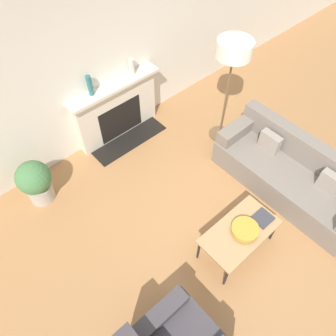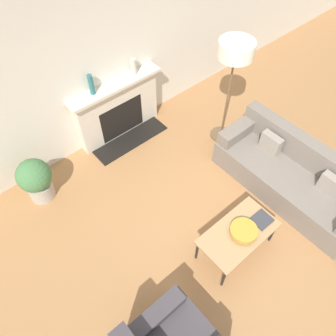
{
  "view_description": "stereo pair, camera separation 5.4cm",
  "coord_description": "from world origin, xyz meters",
  "px_view_note": "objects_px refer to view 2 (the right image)",
  "views": [
    {
      "loc": [
        -2.21,
        -0.89,
        4.09
      ],
      "look_at": [
        -0.29,
        1.27,
        0.45
      ],
      "focal_mm": 35.0,
      "sensor_mm": 36.0,
      "label": 1
    },
    {
      "loc": [
        -2.17,
        -0.92,
        4.09
      ],
      "look_at": [
        -0.29,
        1.27,
        0.45
      ],
      "focal_mm": 35.0,
      "sensor_mm": 36.0,
      "label": 2
    }
  ],
  "objects_px": {
    "couch": "(291,176)",
    "book": "(262,220)",
    "fireplace": "(118,110)",
    "floor_lamp": "(235,57)",
    "mantel_vase_center_left": "(134,66)",
    "potted_plant": "(35,179)",
    "mantel_vase_left": "(91,85)",
    "bowl": "(244,231)",
    "coffee_table": "(238,234)"
  },
  "relations": [
    {
      "from": "couch",
      "to": "coffee_table",
      "type": "height_order",
      "value": "couch"
    },
    {
      "from": "couch",
      "to": "book",
      "type": "xyz_separation_m",
      "value": [
        -0.99,
        -0.22,
        0.17
      ]
    },
    {
      "from": "coffee_table",
      "to": "bowl",
      "type": "height_order",
      "value": "bowl"
    },
    {
      "from": "fireplace",
      "to": "mantel_vase_center_left",
      "type": "distance_m",
      "value": 0.76
    },
    {
      "from": "fireplace",
      "to": "bowl",
      "type": "xyz_separation_m",
      "value": [
        -0.11,
        -2.79,
        0.02
      ]
    },
    {
      "from": "coffee_table",
      "to": "mantel_vase_left",
      "type": "distance_m",
      "value": 2.88
    },
    {
      "from": "bowl",
      "to": "potted_plant",
      "type": "bearing_deg",
      "value": 122.22
    },
    {
      "from": "coffee_table",
      "to": "book",
      "type": "xyz_separation_m",
      "value": [
        0.35,
        -0.07,
        0.05
      ]
    },
    {
      "from": "couch",
      "to": "potted_plant",
      "type": "distance_m",
      "value": 3.65
    },
    {
      "from": "bowl",
      "to": "book",
      "type": "relative_size",
      "value": 1.42
    },
    {
      "from": "mantel_vase_center_left",
      "to": "mantel_vase_left",
      "type": "bearing_deg",
      "value": 180.0
    },
    {
      "from": "potted_plant",
      "to": "coffee_table",
      "type": "bearing_deg",
      "value": -57.99
    },
    {
      "from": "fireplace",
      "to": "bowl",
      "type": "bearing_deg",
      "value": -92.28
    },
    {
      "from": "fireplace",
      "to": "floor_lamp",
      "type": "height_order",
      "value": "floor_lamp"
    },
    {
      "from": "fireplace",
      "to": "floor_lamp",
      "type": "bearing_deg",
      "value": -43.43
    },
    {
      "from": "coffee_table",
      "to": "bowl",
      "type": "relative_size",
      "value": 2.98
    },
    {
      "from": "couch",
      "to": "bowl",
      "type": "distance_m",
      "value": 1.33
    },
    {
      "from": "couch",
      "to": "mantel_vase_left",
      "type": "height_order",
      "value": "mantel_vase_left"
    },
    {
      "from": "floor_lamp",
      "to": "mantel_vase_left",
      "type": "bearing_deg",
      "value": 143.36
    },
    {
      "from": "coffee_table",
      "to": "book",
      "type": "bearing_deg",
      "value": -11.79
    },
    {
      "from": "couch",
      "to": "book",
      "type": "height_order",
      "value": "couch"
    },
    {
      "from": "fireplace",
      "to": "mantel_vase_left",
      "type": "height_order",
      "value": "mantel_vase_left"
    },
    {
      "from": "book",
      "to": "mantel_vase_left",
      "type": "height_order",
      "value": "mantel_vase_left"
    },
    {
      "from": "fireplace",
      "to": "mantel_vase_center_left",
      "type": "relative_size",
      "value": 6.15
    },
    {
      "from": "floor_lamp",
      "to": "bowl",
      "type": "bearing_deg",
      "value": -130.49
    },
    {
      "from": "couch",
      "to": "coffee_table",
      "type": "relative_size",
      "value": 2.21
    },
    {
      "from": "book",
      "to": "floor_lamp",
      "type": "xyz_separation_m",
      "value": [
        1.06,
        1.64,
        1.05
      ]
    },
    {
      "from": "mantel_vase_center_left",
      "to": "potted_plant",
      "type": "height_order",
      "value": "mantel_vase_center_left"
    },
    {
      "from": "floor_lamp",
      "to": "mantel_vase_center_left",
      "type": "relative_size",
      "value": 6.84
    },
    {
      "from": "couch",
      "to": "coffee_table",
      "type": "xyz_separation_m",
      "value": [
        -1.34,
        -0.15,
        0.12
      ]
    },
    {
      "from": "floor_lamp",
      "to": "potted_plant",
      "type": "bearing_deg",
      "value": 163.61
    },
    {
      "from": "fireplace",
      "to": "bowl",
      "type": "relative_size",
      "value": 4.68
    },
    {
      "from": "coffee_table",
      "to": "potted_plant",
      "type": "height_order",
      "value": "potted_plant"
    },
    {
      "from": "bowl",
      "to": "potted_plant",
      "type": "xyz_separation_m",
      "value": [
        -1.55,
        2.46,
        -0.11
      ]
    },
    {
      "from": "mantel_vase_left",
      "to": "bowl",
      "type": "bearing_deg",
      "value": -84.87
    },
    {
      "from": "mantel_vase_left",
      "to": "book",
      "type": "bearing_deg",
      "value": -78.79
    },
    {
      "from": "couch",
      "to": "floor_lamp",
      "type": "height_order",
      "value": "floor_lamp"
    },
    {
      "from": "bowl",
      "to": "mantel_vase_center_left",
      "type": "relative_size",
      "value": 1.32
    },
    {
      "from": "floor_lamp",
      "to": "mantel_vase_left",
      "type": "xyz_separation_m",
      "value": [
        -1.62,
        1.2,
        -0.35
      ]
    },
    {
      "from": "bowl",
      "to": "floor_lamp",
      "type": "xyz_separation_m",
      "value": [
        1.37,
        1.6,
        1.01
      ]
    },
    {
      "from": "fireplace",
      "to": "bowl",
      "type": "height_order",
      "value": "fireplace"
    },
    {
      "from": "floor_lamp",
      "to": "mantel_vase_left",
      "type": "relative_size",
      "value": 5.53
    },
    {
      "from": "couch",
      "to": "potted_plant",
      "type": "xyz_separation_m",
      "value": [
        -2.86,
        2.28,
        0.1
      ]
    },
    {
      "from": "book",
      "to": "mantel_vase_left",
      "type": "bearing_deg",
      "value": 102.11
    },
    {
      "from": "bowl",
      "to": "fireplace",
      "type": "bearing_deg",
      "value": 87.72
    },
    {
      "from": "mantel_vase_left",
      "to": "potted_plant",
      "type": "bearing_deg",
      "value": -165.07
    },
    {
      "from": "book",
      "to": "fireplace",
      "type": "bearing_deg",
      "value": 94.95
    },
    {
      "from": "mantel_vase_center_left",
      "to": "book",
      "type": "bearing_deg",
      "value": -93.77
    },
    {
      "from": "coffee_table",
      "to": "book",
      "type": "relative_size",
      "value": 4.22
    },
    {
      "from": "floor_lamp",
      "to": "fireplace",
      "type": "bearing_deg",
      "value": 136.57
    }
  ]
}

